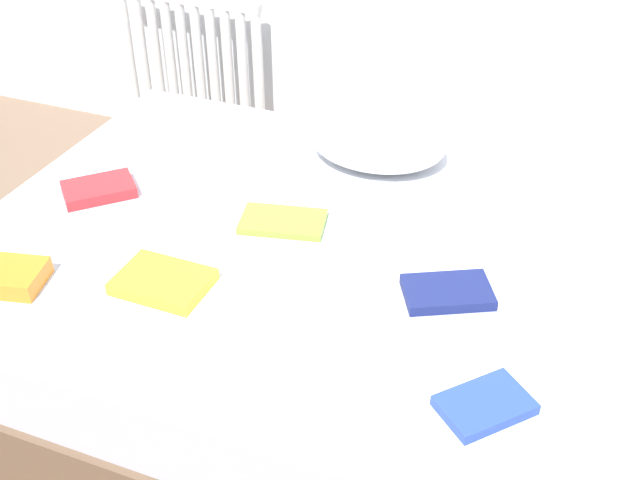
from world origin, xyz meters
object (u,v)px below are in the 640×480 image
Objects in this scene: bed at (314,312)px; textbook_lime at (283,222)px; pillow at (378,141)px; radiator at (192,62)px; textbook_yellow at (163,282)px; textbook_navy at (447,292)px; textbook_blue at (485,405)px; textbook_red at (99,189)px.

textbook_lime is at bearing 154.77° from bed.
radiator is at bearing 148.33° from pillow.
radiator is 1.72m from textbook_yellow.
pillow is 1.89× the size of textbook_yellow.
textbook_yellow is at bearing -131.65° from bed.
textbook_yellow is (-0.70, -0.24, 0.00)m from textbook_navy.
textbook_yellow is at bearing -62.96° from radiator.
bed is 10.16× the size of textbook_blue.
textbook_yellow is (0.78, -1.53, 0.10)m from radiator.
textbook_navy is at bearing -12.56° from bed.
bed is 8.91× the size of textbook_navy.
textbook_navy is 1.13m from textbook_red.
pillow is at bearing 95.00° from textbook_navy.
pillow is at bearing -9.06° from textbook_red.
bed is 4.42× the size of pillow.
textbook_navy is at bearing -57.39° from pillow.
textbook_blue is (1.66, -1.64, 0.09)m from radiator.
pillow is 1.85× the size of textbook_lime.
pillow is 1.13m from textbook_blue.
pillow is 2.30× the size of textbook_blue.
textbook_lime is at bearing -105.56° from pillow.
bed is at bearing 48.96° from textbook_yellow.
radiator is 1.49m from textbook_lime.
textbook_lime is at bearing 66.42° from textbook_yellow.
textbook_yellow reaches higher than textbook_lime.
radiator is 3.53× the size of textbook_blue.
textbook_blue is 0.88m from textbook_yellow.
textbook_blue reaches higher than textbook_lime.
textbook_red is (0.35, -1.20, 0.10)m from radiator.
pillow reaches higher than bed.
radiator is 2.84× the size of textbook_lime.
pillow is 2.02× the size of textbook_navy.
textbook_blue reaches higher than bed.
radiator reaches higher than textbook_red.
pillow is at bearing 61.76° from textbook_lime.
textbook_lime is at bearing 136.82° from textbook_navy.
textbook_blue is at bearing -63.82° from textbook_red.
textbook_red reaches higher than textbook_navy.
textbook_red is (-1.30, 0.45, 0.00)m from textbook_blue.
radiator is at bearing 117.66° from textbook_yellow.
textbook_red is 0.54m from textbook_yellow.
textbook_red reaches higher than bed.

